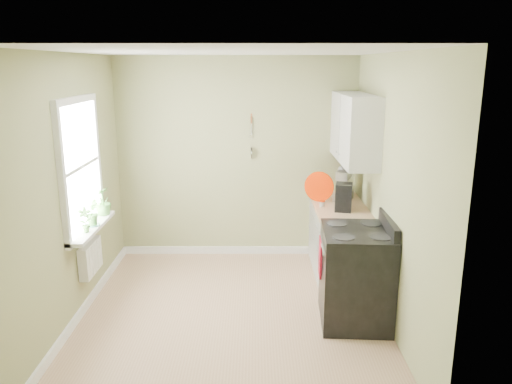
{
  "coord_description": "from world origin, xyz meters",
  "views": [
    {
      "loc": [
        0.25,
        -4.81,
        2.58
      ],
      "look_at": [
        0.26,
        0.55,
        1.21
      ],
      "focal_mm": 35.0,
      "sensor_mm": 36.0,
      "label": 1
    }
  ],
  "objects_px": {
    "stove": "(356,275)",
    "kettle": "(316,190)",
    "coffee_maker": "(343,198)",
    "stand_mixer": "(344,186)"
  },
  "relations": [
    {
      "from": "stand_mixer",
      "to": "kettle",
      "type": "relative_size",
      "value": 2.34
    },
    {
      "from": "stove",
      "to": "stand_mixer",
      "type": "bearing_deg",
      "value": 86.15
    },
    {
      "from": "kettle",
      "to": "coffee_maker",
      "type": "xyz_separation_m",
      "value": [
        0.24,
        -0.67,
        0.07
      ]
    },
    {
      "from": "kettle",
      "to": "coffee_maker",
      "type": "bearing_deg",
      "value": -70.6
    },
    {
      "from": "stove",
      "to": "kettle",
      "type": "bearing_deg",
      "value": 98.14
    },
    {
      "from": "stand_mixer",
      "to": "coffee_maker",
      "type": "xyz_separation_m",
      "value": [
        -0.09,
        -0.52,
        -0.02
      ]
    },
    {
      "from": "stand_mixer",
      "to": "coffee_maker",
      "type": "relative_size",
      "value": 1.27
    },
    {
      "from": "stove",
      "to": "coffee_maker",
      "type": "height_order",
      "value": "coffee_maker"
    },
    {
      "from": "stove",
      "to": "coffee_maker",
      "type": "distance_m",
      "value": 1.09
    },
    {
      "from": "stove",
      "to": "kettle",
      "type": "xyz_separation_m",
      "value": [
        -0.23,
        1.6,
        0.5
      ]
    }
  ]
}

